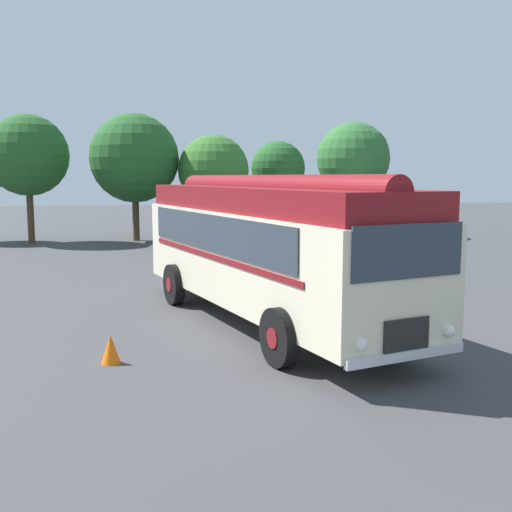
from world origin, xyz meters
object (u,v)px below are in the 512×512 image
(car_near_left, at_px, (192,233))
(car_mid_left, at_px, (257,231))
(car_mid_right, at_px, (314,231))
(box_van, at_px, (365,219))
(vintage_bus, at_px, (266,243))
(traffic_cone, at_px, (111,349))

(car_near_left, height_order, car_mid_left, same)
(car_mid_left, relative_size, car_mid_right, 1.02)
(car_mid_right, relative_size, box_van, 0.73)
(vintage_bus, height_order, traffic_cone, vintage_bus)
(vintage_bus, height_order, car_near_left, vintage_bus)
(vintage_bus, bearing_deg, car_mid_right, 71.66)
(vintage_bus, distance_m, car_mid_left, 14.61)
(vintage_bus, relative_size, box_van, 1.77)
(vintage_bus, relative_size, traffic_cone, 18.83)
(car_near_left, distance_m, box_van, 8.53)
(box_van, distance_m, traffic_cone, 20.31)
(car_mid_right, xyz_separation_m, traffic_cone, (-8.15, -17.14, -0.57))
(vintage_bus, bearing_deg, car_mid_left, 82.25)
(car_mid_right, bearing_deg, box_van, 1.41)
(car_mid_right, bearing_deg, car_near_left, -178.43)
(car_mid_left, bearing_deg, vintage_bus, -97.75)
(vintage_bus, xyz_separation_m, traffic_cone, (-3.36, -2.68, -1.62))
(car_mid_left, relative_size, traffic_cone, 7.98)
(car_mid_left, xyz_separation_m, traffic_cone, (-5.33, -17.12, -0.57))
(car_mid_left, bearing_deg, car_near_left, -177.35)
(car_mid_left, bearing_deg, car_mid_right, 0.38)
(car_mid_right, distance_m, box_van, 2.64)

